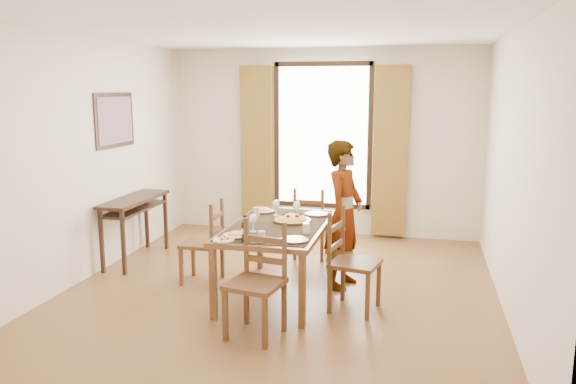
% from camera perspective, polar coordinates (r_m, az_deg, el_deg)
% --- Properties ---
extents(ground, '(5.00, 5.00, 0.00)m').
position_cam_1_polar(ground, '(6.13, -0.68, -9.88)').
color(ground, brown).
rests_on(ground, ground).
extents(room_shell, '(4.60, 5.10, 2.74)m').
position_cam_1_polar(room_shell, '(5.90, -0.45, 4.74)').
color(room_shell, beige).
rests_on(room_shell, ground).
extents(console_table, '(0.38, 1.20, 0.80)m').
position_cam_1_polar(console_table, '(7.21, -15.32, -1.47)').
color(console_table, black).
rests_on(console_table, ground).
extents(dining_table, '(0.97, 1.67, 0.76)m').
position_cam_1_polar(dining_table, '(5.81, -1.02, -3.92)').
color(dining_table, brown).
rests_on(dining_table, ground).
extents(chair_west, '(0.42, 0.42, 0.93)m').
position_cam_1_polar(chair_west, '(6.30, -8.47, -5.30)').
color(chair_west, '#51381B').
rests_on(chair_west, ground).
extents(chair_north, '(0.41, 0.41, 0.92)m').
position_cam_1_polar(chair_north, '(7.12, 2.33, -3.37)').
color(chair_north, '#51381B').
rests_on(chair_north, ground).
extents(chair_south, '(0.52, 0.52, 1.00)m').
position_cam_1_polar(chair_south, '(4.94, -3.18, -9.29)').
color(chair_south, '#51381B').
rests_on(chair_south, ground).
extents(chair_east, '(0.52, 0.52, 0.99)m').
position_cam_1_polar(chair_east, '(5.51, 6.47, -7.25)').
color(chair_east, '#51381B').
rests_on(chair_east, ground).
extents(man, '(0.74, 0.63, 1.60)m').
position_cam_1_polar(man, '(6.06, 5.72, -2.30)').
color(man, '#919299').
rests_on(man, ground).
extents(plate_sw, '(0.27, 0.27, 0.05)m').
position_cam_1_polar(plate_sw, '(5.33, -5.32, -4.25)').
color(plate_sw, silver).
rests_on(plate_sw, dining_table).
extents(plate_se, '(0.27, 0.27, 0.05)m').
position_cam_1_polar(plate_se, '(5.16, 0.63, -4.69)').
color(plate_se, silver).
rests_on(plate_se, dining_table).
extents(plate_nw, '(0.27, 0.27, 0.05)m').
position_cam_1_polar(plate_nw, '(6.34, -2.49, -1.80)').
color(plate_nw, silver).
rests_on(plate_nw, dining_table).
extents(plate_ne, '(0.27, 0.27, 0.05)m').
position_cam_1_polar(plate_ne, '(6.21, 2.95, -2.08)').
color(plate_ne, silver).
rests_on(plate_ne, dining_table).
extents(pasta_platter, '(0.40, 0.40, 0.10)m').
position_cam_1_polar(pasta_platter, '(5.88, 0.41, -2.56)').
color(pasta_platter, orange).
rests_on(pasta_platter, dining_table).
extents(caprese_plate, '(0.20, 0.20, 0.04)m').
position_cam_1_polar(caprese_plate, '(5.20, -6.57, -4.73)').
color(caprese_plate, silver).
rests_on(caprese_plate, dining_table).
extents(wine_glass_a, '(0.08, 0.08, 0.18)m').
position_cam_1_polar(wine_glass_a, '(5.47, -3.57, -3.15)').
color(wine_glass_a, white).
rests_on(wine_glass_a, dining_table).
extents(wine_glass_b, '(0.08, 0.08, 0.18)m').
position_cam_1_polar(wine_glass_b, '(6.07, 0.90, -1.74)').
color(wine_glass_b, white).
rests_on(wine_glass_b, dining_table).
extents(wine_glass_c, '(0.08, 0.08, 0.18)m').
position_cam_1_polar(wine_glass_c, '(6.13, -1.23, -1.61)').
color(wine_glass_c, white).
rests_on(wine_glass_c, dining_table).
extents(tumbler_a, '(0.07, 0.07, 0.10)m').
position_cam_1_polar(tumbler_a, '(5.43, 1.86, -3.68)').
color(tumbler_a, silver).
rests_on(tumbler_a, dining_table).
extents(tumbler_b, '(0.07, 0.07, 0.10)m').
position_cam_1_polar(tumbler_b, '(6.14, -3.22, -2.02)').
color(tumbler_b, silver).
rests_on(tumbler_b, dining_table).
extents(tumbler_c, '(0.07, 0.07, 0.10)m').
position_cam_1_polar(tumbler_c, '(5.13, -2.71, -4.54)').
color(tumbler_c, silver).
rests_on(tumbler_c, dining_table).
extents(wine_bottle, '(0.07, 0.07, 0.25)m').
position_cam_1_polar(wine_bottle, '(5.13, -4.39, -3.70)').
color(wine_bottle, black).
rests_on(wine_bottle, dining_table).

